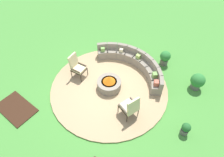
{
  "coord_description": "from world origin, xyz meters",
  "views": [
    {
      "loc": [
        3.49,
        -4.27,
        6.75
      ],
      "look_at": [
        0.0,
        0.2,
        0.45
      ],
      "focal_mm": 31.88,
      "sensor_mm": 36.0,
      "label": 1
    }
  ],
  "objects_px": {
    "curved_stone_bench": "(134,63)",
    "lounge_chair_front_right": "(130,107)",
    "potted_plant_0": "(186,129)",
    "potted_plant_2": "(165,57)",
    "lounge_chair_front_left": "(77,66)",
    "potted_plant_1": "(198,81)",
    "fire_pit": "(109,83)"
  },
  "relations": [
    {
      "from": "curved_stone_bench",
      "to": "potted_plant_2",
      "type": "relative_size",
      "value": 5.09
    },
    {
      "from": "lounge_chair_front_left",
      "to": "potted_plant_1",
      "type": "height_order",
      "value": "lounge_chair_front_left"
    },
    {
      "from": "curved_stone_bench",
      "to": "potted_plant_2",
      "type": "height_order",
      "value": "curved_stone_bench"
    },
    {
      "from": "lounge_chair_front_right",
      "to": "potted_plant_1",
      "type": "xyz_separation_m",
      "value": [
        1.45,
        2.94,
        -0.2
      ]
    },
    {
      "from": "potted_plant_0",
      "to": "potted_plant_1",
      "type": "height_order",
      "value": "potted_plant_1"
    },
    {
      "from": "lounge_chair_front_right",
      "to": "potted_plant_2",
      "type": "bearing_deg",
      "value": 22.03
    },
    {
      "from": "lounge_chair_front_left",
      "to": "fire_pit",
      "type": "bearing_deg",
      "value": 93.7
    },
    {
      "from": "lounge_chair_front_right",
      "to": "potted_plant_1",
      "type": "relative_size",
      "value": 1.39
    },
    {
      "from": "curved_stone_bench",
      "to": "potted_plant_2",
      "type": "xyz_separation_m",
      "value": [
        0.97,
        1.17,
        0.06
      ]
    },
    {
      "from": "fire_pit",
      "to": "curved_stone_bench",
      "type": "xyz_separation_m",
      "value": [
        0.17,
        1.66,
        0.04
      ]
    },
    {
      "from": "curved_stone_bench",
      "to": "potted_plant_0",
      "type": "xyz_separation_m",
      "value": [
        3.29,
        -1.63,
        -0.07
      ]
    },
    {
      "from": "potted_plant_1",
      "to": "lounge_chair_front_left",
      "type": "bearing_deg",
      "value": -149.58
    },
    {
      "from": "potted_plant_0",
      "to": "lounge_chair_front_right",
      "type": "bearing_deg",
      "value": -162.41
    },
    {
      "from": "lounge_chair_front_left",
      "to": "potted_plant_1",
      "type": "relative_size",
      "value": 1.49
    },
    {
      "from": "lounge_chair_front_left",
      "to": "potted_plant_2",
      "type": "xyz_separation_m",
      "value": [
        2.71,
        3.14,
        -0.22
      ]
    },
    {
      "from": "fire_pit",
      "to": "potted_plant_0",
      "type": "bearing_deg",
      "value": 0.5
    },
    {
      "from": "potted_plant_2",
      "to": "curved_stone_bench",
      "type": "bearing_deg",
      "value": -129.61
    },
    {
      "from": "lounge_chair_front_left",
      "to": "potted_plant_1",
      "type": "distance_m",
      "value": 5.23
    },
    {
      "from": "potted_plant_2",
      "to": "potted_plant_0",
      "type": "bearing_deg",
      "value": -50.34
    },
    {
      "from": "lounge_chair_front_right",
      "to": "potted_plant_2",
      "type": "distance_m",
      "value": 3.46
    },
    {
      "from": "potted_plant_0",
      "to": "potted_plant_2",
      "type": "xyz_separation_m",
      "value": [
        -2.33,
        2.8,
        0.13
      ]
    },
    {
      "from": "curved_stone_bench",
      "to": "potted_plant_0",
      "type": "relative_size",
      "value": 6.93
    },
    {
      "from": "lounge_chair_front_left",
      "to": "potted_plant_1",
      "type": "bearing_deg",
      "value": 113.13
    },
    {
      "from": "curved_stone_bench",
      "to": "lounge_chair_front_right",
      "type": "bearing_deg",
      "value": -59.93
    },
    {
      "from": "fire_pit",
      "to": "potted_plant_1",
      "type": "relative_size",
      "value": 1.34
    },
    {
      "from": "fire_pit",
      "to": "potted_plant_2",
      "type": "xyz_separation_m",
      "value": [
        1.14,
        2.83,
        0.1
      ]
    },
    {
      "from": "lounge_chair_front_left",
      "to": "lounge_chair_front_right",
      "type": "bearing_deg",
      "value": 77.23
    },
    {
      "from": "potted_plant_1",
      "to": "potted_plant_2",
      "type": "xyz_separation_m",
      "value": [
        -1.8,
        0.49,
        0.01
      ]
    },
    {
      "from": "curved_stone_bench",
      "to": "lounge_chair_front_right",
      "type": "relative_size",
      "value": 3.58
    },
    {
      "from": "lounge_chair_front_right",
      "to": "fire_pit",
      "type": "bearing_deg",
      "value": 84.34
    },
    {
      "from": "potted_plant_0",
      "to": "potted_plant_1",
      "type": "relative_size",
      "value": 0.72
    },
    {
      "from": "lounge_chair_front_left",
      "to": "potted_plant_2",
      "type": "height_order",
      "value": "lounge_chair_front_left"
    }
  ]
}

